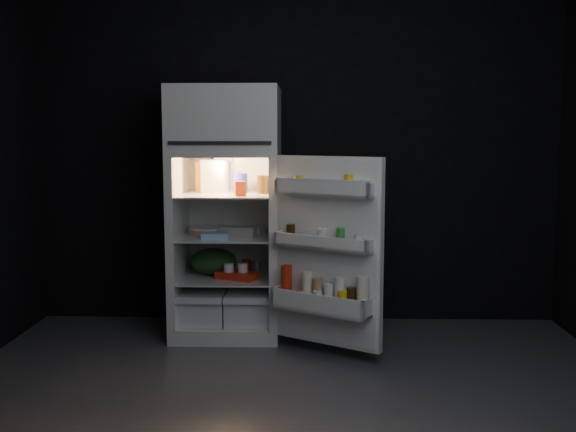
{
  "coord_description": "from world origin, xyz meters",
  "views": [
    {
      "loc": [
        0.08,
        -3.5,
        1.44
      ],
      "look_at": [
        -0.05,
        1.0,
        0.9
      ],
      "focal_mm": 42.0,
      "sensor_mm": 36.0,
      "label": 1
    }
  ],
  "objects_px": {
    "milk_jug": "(215,176)",
    "egg_carton": "(238,232)",
    "fridge_door": "(326,255)",
    "refrigerator": "(227,203)",
    "yogurt_tray": "(237,275)"
  },
  "relations": [
    {
      "from": "milk_jug",
      "to": "egg_carton",
      "type": "distance_m",
      "value": 0.44
    },
    {
      "from": "refrigerator",
      "to": "milk_jug",
      "type": "xyz_separation_m",
      "value": [
        -0.09,
        0.03,
        0.19
      ]
    },
    {
      "from": "egg_carton",
      "to": "yogurt_tray",
      "type": "height_order",
      "value": "egg_carton"
    },
    {
      "from": "yogurt_tray",
      "to": "milk_jug",
      "type": "bearing_deg",
      "value": 160.66
    },
    {
      "from": "egg_carton",
      "to": "yogurt_tray",
      "type": "distance_m",
      "value": 0.31
    },
    {
      "from": "milk_jug",
      "to": "yogurt_tray",
      "type": "xyz_separation_m",
      "value": [
        0.17,
        -0.17,
        -0.69
      ]
    },
    {
      "from": "fridge_door",
      "to": "refrigerator",
      "type": "bearing_deg",
      "value": 140.59
    },
    {
      "from": "yogurt_tray",
      "to": "egg_carton",
      "type": "bearing_deg",
      "value": 109.16
    },
    {
      "from": "milk_jug",
      "to": "egg_carton",
      "type": "xyz_separation_m",
      "value": [
        0.18,
        -0.14,
        -0.38
      ]
    },
    {
      "from": "fridge_door",
      "to": "milk_jug",
      "type": "relative_size",
      "value": 5.08
    },
    {
      "from": "yogurt_tray",
      "to": "refrigerator",
      "type": "bearing_deg",
      "value": 145.83
    },
    {
      "from": "refrigerator",
      "to": "fridge_door",
      "type": "xyz_separation_m",
      "value": [
        0.7,
        -0.58,
        -0.27
      ]
    },
    {
      "from": "egg_carton",
      "to": "fridge_door",
      "type": "bearing_deg",
      "value": -23.44
    },
    {
      "from": "refrigerator",
      "to": "yogurt_tray",
      "type": "bearing_deg",
      "value": -58.81
    },
    {
      "from": "refrigerator",
      "to": "fridge_door",
      "type": "distance_m",
      "value": 0.95
    }
  ]
}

